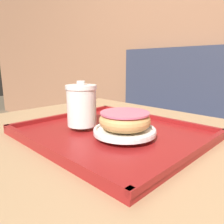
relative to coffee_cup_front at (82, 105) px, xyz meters
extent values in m
cube|color=#33384C|center=(-0.16, 0.91, -0.56)|extent=(1.19, 0.44, 0.45)
cube|color=#33384C|center=(-0.16, 1.09, -0.06)|extent=(1.19, 0.08, 0.55)
cube|color=tan|center=(0.07, 0.07, -0.09)|extent=(0.96, 0.73, 0.03)
cube|color=maroon|center=(0.07, 0.04, -0.07)|extent=(0.44, 0.38, 0.01)
cube|color=maroon|center=(0.07, -0.14, -0.06)|extent=(0.44, 0.01, 0.01)
cube|color=maroon|center=(0.07, 0.23, -0.06)|extent=(0.44, 0.01, 0.01)
cube|color=maroon|center=(-0.14, 0.04, -0.06)|extent=(0.01, 0.38, 0.01)
cube|color=maroon|center=(0.29, 0.04, -0.06)|extent=(0.01, 0.38, 0.01)
cylinder|color=white|center=(0.00, 0.00, -0.01)|extent=(0.08, 0.08, 0.10)
cylinder|color=white|center=(0.00, 0.00, 0.05)|extent=(0.08, 0.08, 0.01)
cylinder|color=white|center=(0.00, 0.00, 0.06)|extent=(0.02, 0.02, 0.01)
cylinder|color=white|center=(0.13, 0.03, -0.05)|extent=(0.15, 0.15, 0.01)
torus|color=white|center=(0.13, 0.03, -0.04)|extent=(0.15, 0.15, 0.01)
torus|color=tan|center=(0.13, 0.03, -0.02)|extent=(0.12, 0.12, 0.03)
cylinder|color=#DB6684|center=(0.13, 0.03, 0.00)|extent=(0.11, 0.11, 0.00)
ellipsoid|color=silver|center=(0.00, 0.12, -0.05)|extent=(0.04, 0.04, 0.01)
cube|color=silver|center=(-0.05, 0.17, -0.05)|extent=(0.07, 0.08, 0.00)
camera|label=1|loc=(0.45, -0.34, 0.11)|focal=35.00mm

